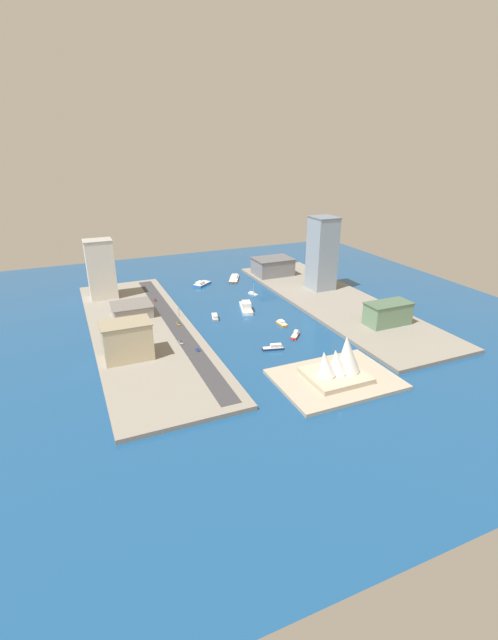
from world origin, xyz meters
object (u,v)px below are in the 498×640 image
(tugboat_red, at_px, (295,335))
(hotel_broad_white, at_px, (101,269))
(tower_tall_glass, at_px, (322,253))
(sedan_silver, at_px, (181,342))
(yacht_sleek_gray, at_px, (215,317))
(catamaran_blue, at_px, (202,284))
(sailboat_small_white, at_px, (253,293))
(barge_flat_brown, at_px, (234,278))
(opera_landmark, at_px, (339,363))
(hatchback_blue, at_px, (198,349))
(patrol_launch_navy, at_px, (274,347))
(taxi_yellow_cab, at_px, (179,324))
(pickup_red, at_px, (155,300))
(office_block_beige, at_px, (127,340))
(traffic_light_waterfront, at_px, (179,311))
(water_taxi_orange, at_px, (282,323))
(warehouse_low_gray, at_px, (273,266))
(terminal_long_green, at_px, (388,313))
(ferry_white_commuter, at_px, (246,307))

(tugboat_red, distance_m, hotel_broad_white, 175.98)
(tower_tall_glass, bearing_deg, hotel_broad_white, -15.52)
(sedan_silver, bearing_deg, yacht_sleek_gray, -133.88)
(catamaran_blue, bearing_deg, tower_tall_glass, 148.29)
(sailboat_small_white, relative_size, hotel_broad_white, 0.22)
(catamaran_blue, distance_m, barge_flat_brown, 35.65)
(tower_tall_glass, height_order, sedan_silver, tower_tall_glass)
(tugboat_red, bearing_deg, yacht_sleek_gray, -53.58)
(hotel_broad_white, bearing_deg, tower_tall_glass, 164.48)
(hotel_broad_white, distance_m, opera_landmark, 221.75)
(hatchback_blue, bearing_deg, patrol_launch_navy, 164.55)
(tower_tall_glass, xyz_separation_m, sedan_silver, (148.11, 65.38, -31.15))
(patrol_launch_navy, distance_m, tower_tall_glass, 135.72)
(patrol_launch_navy, relative_size, sailboat_small_white, 1.37)
(barge_flat_brown, relative_size, hatchback_blue, 5.88)
(sedan_silver, bearing_deg, patrol_launch_navy, 153.40)
(hotel_broad_white, distance_m, taxi_yellow_cab, 97.76)
(taxi_yellow_cab, relative_size, sedan_silver, 0.90)
(tower_tall_glass, height_order, opera_landmark, tower_tall_glass)
(tugboat_red, distance_m, pickup_red, 130.26)
(catamaran_blue, distance_m, sedan_silver, 134.89)
(office_block_beige, bearing_deg, traffic_light_waterfront, -130.42)
(catamaran_blue, relative_size, water_taxi_orange, 1.69)
(catamaran_blue, height_order, tower_tall_glass, tower_tall_glass)
(water_taxi_orange, distance_m, hatchback_blue, 75.27)
(barge_flat_brown, height_order, tower_tall_glass, tower_tall_glass)
(hotel_broad_white, xyz_separation_m, hatchback_blue, (-42.87, 130.72, -23.98))
(barge_flat_brown, relative_size, warehouse_low_gray, 0.71)
(sedan_silver, relative_size, pickup_red, 1.16)
(catamaran_blue, distance_m, pickup_red, 61.26)
(office_block_beige, xyz_separation_m, taxi_yellow_cab, (-41.68, -38.45, -10.91))
(tugboat_red, distance_m, terminal_long_green, 71.33)
(yacht_sleek_gray, bearing_deg, sedan_silver, 46.12)
(taxi_yellow_cab, bearing_deg, ferry_white_commuter, -166.81)
(tower_tall_glass, distance_m, sedan_silver, 164.87)
(water_taxi_orange, relative_size, hotel_broad_white, 0.24)
(patrol_launch_navy, distance_m, sedan_silver, 61.40)
(terminal_long_green, bearing_deg, hatchback_blue, -5.22)
(tower_tall_glass, bearing_deg, tugboat_red, 48.91)
(water_taxi_orange, xyz_separation_m, tugboat_red, (1.60, 23.36, 0.12))
(opera_landmark, bearing_deg, terminal_long_green, -146.69)
(patrol_launch_navy, bearing_deg, sedan_silver, -26.60)
(barge_flat_brown, bearing_deg, tugboat_red, 85.45)
(yacht_sleek_gray, height_order, tower_tall_glass, tower_tall_glass)
(hatchback_blue, bearing_deg, water_taxi_orange, -163.05)
(taxi_yellow_cab, relative_size, traffic_light_waterfront, 0.71)
(patrol_launch_navy, distance_m, ferry_white_commuter, 74.21)
(opera_landmark, bearing_deg, taxi_yellow_cab, -59.92)
(yacht_sleek_gray, relative_size, opera_landmark, 0.48)
(water_taxi_orange, distance_m, yacht_sleek_gray, 52.05)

